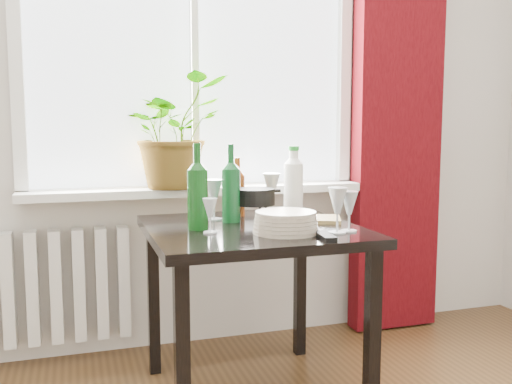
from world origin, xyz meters
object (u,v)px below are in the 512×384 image
object	(u,v)px
wineglass_far_right	(349,211)
wineglass_front_left	(210,215)
wineglass_front_right	(337,210)
wine_bottle_right	(231,182)
fondue_pot	(255,204)
potted_plant	(173,131)
cutting_board	(307,219)
wineglass_back_center	(272,193)
bottle_amber	(237,186)
radiator	(44,287)
cleaning_bottle	(293,178)
wineglass_back_left	(214,199)
wine_bottle_left	(197,185)
plate_stack	(286,223)
table	(252,248)
tv_remote	(325,236)

from	to	relation	value
wineglass_far_right	wineglass_front_left	bearing A→B (deg)	165.54
wineglass_front_right	wine_bottle_right	bearing A→B (deg)	130.21
wine_bottle_right	fondue_pot	distance (m)	0.15
potted_plant	cutting_board	size ratio (longest dim) A/B	1.97
wine_bottle_right	wineglass_back_center	xyz separation A→B (m)	(0.23, 0.15, -0.07)
wineglass_back_center	wineglass_front_left	size ratio (longest dim) A/B	1.43
potted_plant	bottle_amber	xyz separation A→B (m)	(0.24, -0.30, -0.25)
radiator	wineglass_front_left	world-z (taller)	wineglass_front_left
cleaning_bottle	fondue_pot	xyz separation A→B (m)	(-0.25, -0.17, -0.09)
wineglass_back_center	wineglass_back_left	bearing A→B (deg)	-165.52
wine_bottle_left	cleaning_bottle	bearing A→B (deg)	30.50
potted_plant	fondue_pot	distance (m)	0.60
radiator	wineglass_back_left	distance (m)	0.97
wineglass_back_left	cutting_board	bearing A→B (deg)	-20.28
cutting_board	radiator	bearing A→B (deg)	152.79
wine_bottle_right	wineglass_back_center	bearing A→B (deg)	31.80
bottle_amber	plate_stack	distance (m)	0.47
wineglass_far_right	wineglass_back_left	xyz separation A→B (m)	(-0.44, 0.43, 0.01)
wine_bottle_left	wineglass_far_right	distance (m)	0.61
wine_bottle_right	cleaning_bottle	bearing A→B (deg)	27.49
wineglass_front_right	wineglass_front_left	bearing A→B (deg)	161.84
wineglass_far_right	wineglass_back_left	size ratio (longest dim) A/B	0.89
table	bottle_amber	xyz separation A→B (m)	(0.02, 0.27, 0.23)
bottle_amber	fondue_pot	world-z (taller)	bottle_amber
radiator	wineglass_back_center	distance (m)	1.18
wineglass_front_right	wineglass_back_left	bearing A→B (deg)	130.25
radiator	wine_bottle_right	bearing A→B (deg)	-32.35
wine_bottle_right	wineglass_far_right	xyz separation A→B (m)	(0.38, -0.36, -0.09)
wineglass_back_left	cutting_board	xyz separation A→B (m)	(0.38, -0.14, -0.08)
cleaning_bottle	wineglass_back_left	world-z (taller)	cleaning_bottle
wine_bottle_right	wineglass_back_center	world-z (taller)	wine_bottle_right
wineglass_front_left	cutting_board	distance (m)	0.50
wine_bottle_right	tv_remote	distance (m)	0.54
potted_plant	cleaning_bottle	distance (m)	0.63
table	plate_stack	world-z (taller)	plate_stack
wine_bottle_right	fondue_pot	xyz separation A→B (m)	(0.11, 0.02, -0.10)
wineglass_back_center	wineglass_back_left	distance (m)	0.30
table	wineglass_back_left	world-z (taller)	wineglass_back_left
wine_bottle_right	cleaning_bottle	xyz separation A→B (m)	(0.36, 0.19, -0.01)
radiator	tv_remote	bearing A→B (deg)	-42.78
tv_remote	cutting_board	xyz separation A→B (m)	(0.09, 0.38, -0.00)
bottle_amber	wineglass_back_center	size ratio (longest dim) A/B	1.39
table	wineglass_front_right	world-z (taller)	wineglass_front_right
wineglass_front_left	tv_remote	bearing A→B (deg)	-30.52
wineglass_front_left	cutting_board	size ratio (longest dim) A/B	0.49
wineglass_back_left	tv_remote	size ratio (longest dim) A/B	1.19
wine_bottle_right	wineglass_front_left	bearing A→B (deg)	-122.90
wine_bottle_right	radiator	bearing A→B (deg)	147.65
wine_bottle_left	bottle_amber	world-z (taller)	wine_bottle_left
wine_bottle_left	wine_bottle_right	size ratio (longest dim) A/B	1.03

